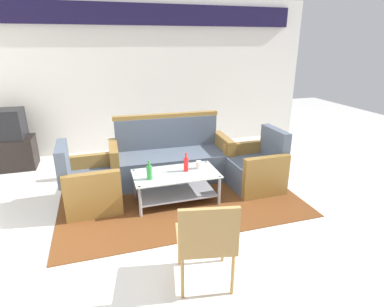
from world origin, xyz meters
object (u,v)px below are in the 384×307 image
coffee_table (176,183)px  television (3,124)px  armchair_right (256,169)px  bottle_green (149,172)px  armchair_left (90,186)px  cup (199,165)px  couch (171,159)px  bottle_red (186,164)px  tv_stand (9,154)px  wicker_chair (206,237)px

coffee_table → television: bearing=140.7°
armchair_right → bottle_green: (-1.58, -0.18, 0.22)m
coffee_table → television: (-2.37, 1.94, 0.49)m
armchair_left → cup: size_ratio=8.50×
couch → bottle_red: (0.04, -0.73, 0.19)m
bottle_green → tv_stand: 2.87m
couch → coffee_table: (-0.11, -0.76, -0.04)m
couch → tv_stand: 2.75m
armchair_left → television: size_ratio=1.37×
armchair_left → television: television is taller
armchair_right → coffee_table: bearing=93.3°
bottle_red → cup: bottle_red is taller
couch → bottle_red: size_ratio=7.25×
couch → wicker_chair: 2.34m
armchair_left → cup: bearing=82.8°
wicker_chair → bottle_red: bearing=91.2°
coffee_table → television: size_ratio=1.78×
bottle_red → couch: bearing=93.0°
bottle_red → tv_stand: bottle_red is taller
cup → armchair_left: bearing=174.5°
armchair_right → wicker_chair: 2.14m
bottle_red → tv_stand: 3.17m
armchair_right → wicker_chair: (-1.35, -1.65, 0.21)m
cup → tv_stand: (-2.71, 1.87, -0.20)m
bottle_green → cup: bottle_green is taller
bottle_green → tv_stand: (-2.02, 2.03, -0.24)m
coffee_table → wicker_chair: (-0.13, -1.56, 0.22)m
armchair_left → television: bearing=-145.1°
armchair_right → television: (-3.59, 1.85, 0.47)m
armchair_right → bottle_red: bearing=92.2°
armchair_left → wicker_chair: armchair_left is taller
bottle_red → cup: bearing=11.5°
couch → bottle_red: 0.76m
bottle_green → television: 2.87m
television → wicker_chair: (2.24, -3.50, -0.27)m
armchair_right → bottle_red: size_ratio=3.38×
bottle_red → cup: 0.20m
coffee_table → armchair_right: bearing=4.4°
bottle_red → television: (-2.52, 1.91, 0.25)m
bottle_green → coffee_table: bearing=13.4°
coffee_table → bottle_red: 0.28m
coffee_table → wicker_chair: wicker_chair is taller
bottle_red → armchair_right: bearing=3.4°
wicker_chair → television: bearing=133.8°
bottle_red → television: size_ratio=0.41×
bottle_red → wicker_chair: bearing=-100.0°
coffee_table → wicker_chair: size_ratio=1.31×
television → bottle_green: bearing=137.5°
cup → television: (-2.71, 1.88, 0.30)m
tv_stand → bottle_green: bearing=-45.1°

